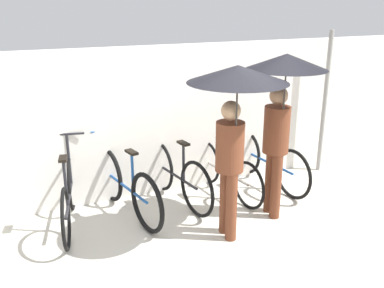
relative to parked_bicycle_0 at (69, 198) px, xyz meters
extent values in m
plane|color=beige|center=(1.46, -1.69, -0.38)|extent=(30.00, 30.00, 0.00)
cube|color=silver|center=(1.46, 0.54, 0.67)|extent=(10.92, 0.12, 2.09)
torus|color=black|center=(0.10, 0.47, -0.02)|extent=(0.19, 0.71, 0.71)
torus|color=black|center=(-0.10, -0.49, -0.02)|extent=(0.19, 0.71, 0.71)
cylinder|color=black|center=(0.00, -0.01, -0.02)|extent=(0.24, 0.97, 0.04)
cylinder|color=black|center=(-0.04, -0.18, 0.27)|extent=(0.04, 0.04, 0.58)
cube|color=black|center=(-0.04, -0.18, 0.58)|extent=(0.13, 0.21, 0.03)
cylinder|color=black|center=(0.10, 0.47, 0.32)|extent=(0.04, 0.04, 0.68)
cylinder|color=black|center=(0.10, 0.47, 0.66)|extent=(0.44, 0.12, 0.03)
torus|color=black|center=(0.62, 0.52, -0.01)|extent=(0.20, 0.75, 0.75)
torus|color=black|center=(0.83, -0.51, -0.01)|extent=(0.20, 0.75, 0.75)
cylinder|color=#19478C|center=(0.73, 0.01, -0.01)|extent=(0.24, 1.04, 0.04)
cylinder|color=#19478C|center=(0.76, -0.18, 0.26)|extent=(0.04, 0.04, 0.53)
cube|color=black|center=(0.76, -0.18, 0.54)|extent=(0.13, 0.21, 0.03)
cylinder|color=#19478C|center=(0.62, 0.52, 0.32)|extent=(0.04, 0.04, 0.65)
cylinder|color=#19478C|center=(0.62, 0.52, 0.65)|extent=(0.44, 0.11, 0.03)
torus|color=black|center=(1.38, 0.58, -0.01)|extent=(0.17, 0.74, 0.75)
torus|color=black|center=(1.54, -0.39, -0.01)|extent=(0.17, 0.74, 0.75)
cylinder|color=black|center=(1.46, 0.09, -0.01)|extent=(0.19, 0.97, 0.04)
cylinder|color=black|center=(1.48, -0.07, 0.25)|extent=(0.04, 0.04, 0.51)
cube|color=black|center=(1.48, -0.07, 0.52)|extent=(0.12, 0.21, 0.03)
cylinder|color=black|center=(1.38, 0.58, 0.31)|extent=(0.04, 0.04, 0.63)
cylinder|color=black|center=(1.38, 0.58, 0.62)|extent=(0.44, 0.10, 0.03)
torus|color=black|center=(2.12, 0.53, -0.05)|extent=(0.13, 0.66, 0.66)
torus|color=black|center=(2.25, -0.47, -0.05)|extent=(0.13, 0.66, 0.66)
cylinder|color=#A59E93|center=(2.19, 0.03, -0.05)|extent=(0.17, 1.00, 0.04)
cylinder|color=#A59E93|center=(2.21, -0.14, 0.20)|extent=(0.04, 0.04, 0.51)
cube|color=black|center=(2.21, -0.14, 0.47)|extent=(0.11, 0.21, 0.03)
cylinder|color=#A59E93|center=(2.12, 0.53, 0.29)|extent=(0.04, 0.04, 0.68)
cylinder|color=#A59E93|center=(2.12, 0.53, 0.63)|extent=(0.44, 0.08, 0.03)
torus|color=black|center=(2.86, 0.63, -0.02)|extent=(0.13, 0.72, 0.72)
torus|color=black|center=(2.98, -0.45, -0.02)|extent=(0.13, 0.72, 0.72)
cylinder|color=#19478C|center=(2.92, 0.09, -0.02)|extent=(0.16, 1.09, 0.04)
cylinder|color=#19478C|center=(2.94, -0.10, 0.26)|extent=(0.04, 0.04, 0.56)
cube|color=black|center=(2.94, -0.10, 0.55)|extent=(0.11, 0.21, 0.03)
cylinder|color=#19478C|center=(2.86, 0.63, 0.33)|extent=(0.04, 0.04, 0.70)
cylinder|color=#19478C|center=(2.86, 0.63, 0.68)|extent=(0.44, 0.08, 0.03)
cylinder|color=brown|center=(1.67, -0.90, 0.04)|extent=(0.13, 0.13, 0.83)
cylinder|color=brown|center=(1.66, -1.08, 0.04)|extent=(0.13, 0.13, 0.83)
cylinder|color=brown|center=(1.67, -0.99, 0.74)|extent=(0.32, 0.32, 0.57)
sphere|color=tan|center=(1.67, -0.99, 1.15)|extent=(0.22, 0.22, 0.22)
cylinder|color=#332D28|center=(1.66, -1.13, 1.12)|extent=(0.02, 0.02, 0.71)
cone|color=black|center=(1.66, -1.13, 1.57)|extent=(1.06, 1.06, 0.18)
cylinder|color=brown|center=(2.46, -0.65, 0.05)|extent=(0.13, 0.13, 0.86)
cylinder|color=brown|center=(2.43, -0.83, 0.05)|extent=(0.13, 0.13, 0.86)
cylinder|color=brown|center=(2.44, -0.74, 0.77)|extent=(0.32, 0.32, 0.58)
sphere|color=#997051|center=(2.44, -0.74, 1.20)|extent=(0.22, 0.22, 0.22)
cylinder|color=#332D28|center=(2.42, -0.88, 1.17)|extent=(0.02, 0.02, 0.72)
cone|color=black|center=(2.42, -0.88, 1.62)|extent=(0.94, 0.94, 0.18)
cylinder|color=gray|center=(4.02, 0.25, 0.74)|extent=(0.07, 0.07, 2.24)
camera|label=1|loc=(-0.52, -4.92, 2.28)|focal=40.00mm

